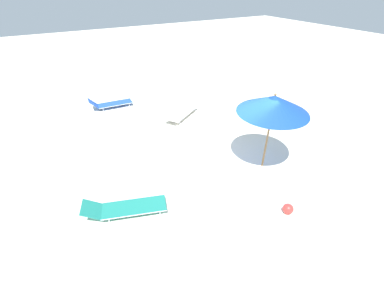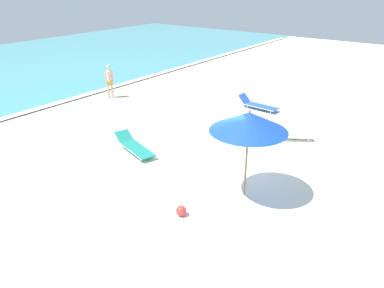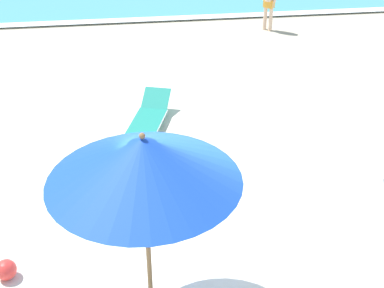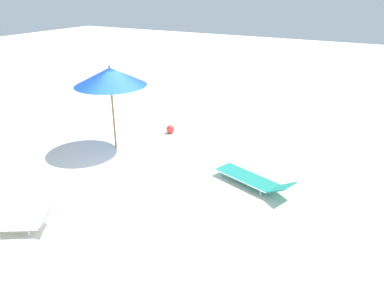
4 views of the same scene
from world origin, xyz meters
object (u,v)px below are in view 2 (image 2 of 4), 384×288
(beach_umbrella, at_px, (249,122))
(sun_lounger_beside_umbrella, at_px, (134,146))
(beachgoer_wading_adult, at_px, (109,79))
(beach_ball, at_px, (181,211))
(sun_lounger_under_umbrella, at_px, (258,105))
(sun_lounger_near_water_left, at_px, (282,134))

(beach_umbrella, distance_m, sun_lounger_beside_umbrella, 5.19)
(beachgoer_wading_adult, bearing_deg, beach_ball, 104.88)
(sun_lounger_beside_umbrella, height_order, beach_ball, sun_lounger_beside_umbrella)
(beach_umbrella, distance_m, sun_lounger_under_umbrella, 8.29)
(beach_umbrella, xyz_separation_m, sun_lounger_near_water_left, (4.56, 0.85, -2.09))
(beachgoer_wading_adult, bearing_deg, beach_umbrella, 115.54)
(beach_umbrella, relative_size, beachgoer_wading_adult, 1.50)
(sun_lounger_near_water_left, bearing_deg, beach_umbrella, 158.04)
(sun_lounger_under_umbrella, xyz_separation_m, sun_lounger_beside_umbrella, (-7.06, 1.39, -0.01))
(sun_lounger_beside_umbrella, relative_size, beachgoer_wading_adult, 1.30)
(sun_lounger_under_umbrella, height_order, sun_lounger_beside_umbrella, sun_lounger_under_umbrella)
(sun_lounger_under_umbrella, bearing_deg, sun_lounger_beside_umbrella, 172.98)
(sun_lounger_near_water_left, xyz_separation_m, beachgoer_wading_adult, (-0.29, 9.63, 0.78))
(sun_lounger_under_umbrella, relative_size, beachgoer_wading_adult, 1.17)
(sun_lounger_under_umbrella, xyz_separation_m, sun_lounger_near_water_left, (-2.72, -2.51, 0.00))
(beach_umbrella, height_order, sun_lounger_under_umbrella, beach_umbrella)
(sun_lounger_beside_umbrella, bearing_deg, beach_ball, -101.06)
(beachgoer_wading_adult, distance_m, beach_ball, 11.50)
(beach_umbrella, height_order, beach_ball, beach_umbrella)
(sun_lounger_beside_umbrella, xyz_separation_m, beach_ball, (-2.17, -3.90, -0.06))
(beach_umbrella, relative_size, sun_lounger_beside_umbrella, 1.16)
(sun_lounger_beside_umbrella, relative_size, beach_ball, 7.82)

